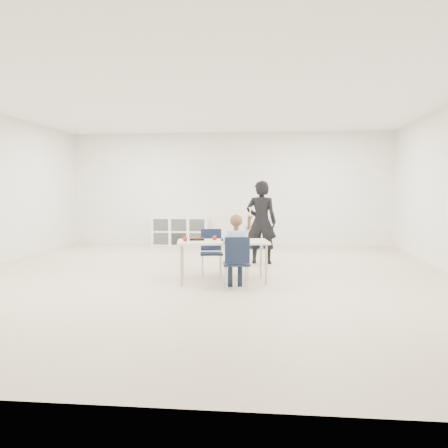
# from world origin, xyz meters

# --- Properties ---
(room) EXTENTS (9.00, 9.02, 2.80)m
(room) POSITION_xyz_m (0.00, 0.00, 1.40)
(room) COLOR #BFAD93
(room) RESTS_ON ground
(table) EXTENTS (1.43, 0.88, 0.61)m
(table) POSITION_xyz_m (0.37, -0.35, 0.31)
(table) COLOR #F4E2C3
(table) RESTS_ON ground
(chair_near) EXTENTS (0.41, 0.39, 0.74)m
(chair_near) POSITION_xyz_m (0.61, -0.88, 0.37)
(chair_near) COLOR black
(chair_near) RESTS_ON ground
(chair_far) EXTENTS (0.41, 0.39, 0.74)m
(chair_far) POSITION_xyz_m (0.13, 0.17, 0.37)
(chair_far) COLOR black
(chair_far) RESTS_ON ground
(child) EXTENTS (0.57, 0.57, 1.16)m
(child) POSITION_xyz_m (0.61, -0.88, 0.58)
(child) COLOR #B5CAF4
(child) RESTS_ON chair_near
(lunch_tray_near) EXTENTS (0.24, 0.19, 0.03)m
(lunch_tray_near) POSITION_xyz_m (0.45, -0.29, 0.63)
(lunch_tray_near) COLOR black
(lunch_tray_near) RESTS_ON table
(lunch_tray_far) EXTENTS (0.24, 0.19, 0.03)m
(lunch_tray_far) POSITION_xyz_m (-0.03, -0.32, 0.63)
(lunch_tray_far) COLOR black
(lunch_tray_far) RESTS_ON table
(milk_carton) EXTENTS (0.08, 0.08, 0.10)m
(milk_carton) POSITION_xyz_m (0.42, -0.49, 0.66)
(milk_carton) COLOR white
(milk_carton) RESTS_ON table
(bread_roll) EXTENTS (0.09, 0.09, 0.07)m
(bread_roll) POSITION_xyz_m (0.67, -0.43, 0.65)
(bread_roll) COLOR tan
(bread_roll) RESTS_ON table
(apple_near) EXTENTS (0.07, 0.07, 0.07)m
(apple_near) POSITION_xyz_m (0.24, -0.30, 0.65)
(apple_near) COLOR maroon
(apple_near) RESTS_ON table
(apple_far) EXTENTS (0.07, 0.07, 0.07)m
(apple_far) POSITION_xyz_m (-0.17, -0.51, 0.65)
(apple_far) COLOR maroon
(apple_far) RESTS_ON table
(cubby_shelf) EXTENTS (1.40, 0.40, 0.70)m
(cubby_shelf) POSITION_xyz_m (-1.20, 4.28, 0.35)
(cubby_shelf) COLOR white
(cubby_shelf) RESTS_ON ground
(adult) EXTENTS (0.59, 0.41, 1.55)m
(adult) POSITION_xyz_m (0.89, 1.50, 0.77)
(adult) COLOR black
(adult) RESTS_ON ground
(bin_red) EXTENTS (0.33, 0.42, 0.20)m
(bin_red) POSITION_xyz_m (0.20, 3.94, 0.10)
(bin_red) COLOR red
(bin_red) RESTS_ON ground
(bin_yellow) EXTENTS (0.42, 0.51, 0.23)m
(bin_yellow) POSITION_xyz_m (0.54, 3.98, 0.11)
(bin_yellow) COLOR yellow
(bin_yellow) RESTS_ON ground
(bin_blue) EXTENTS (0.46, 0.55, 0.24)m
(bin_blue) POSITION_xyz_m (0.72, 3.85, 0.12)
(bin_blue) COLOR blue
(bin_blue) RESTS_ON ground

